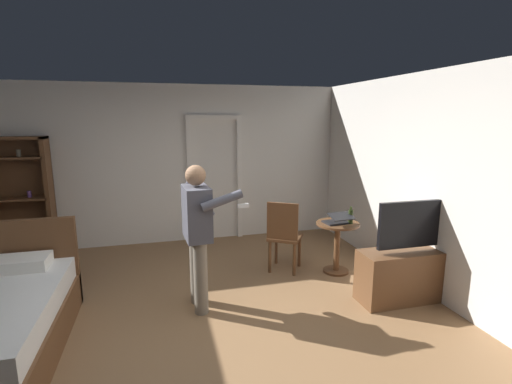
{
  "coord_description": "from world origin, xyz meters",
  "views": [
    {
      "loc": [
        -0.22,
        -3.37,
        2.09
      ],
      "look_at": [
        0.8,
        0.51,
        1.29
      ],
      "focal_mm": 26.2,
      "sensor_mm": 36.0,
      "label": 1
    }
  ],
  "objects_px": {
    "wooden_chair": "(284,233)",
    "person_blue_shirt": "(198,227)",
    "bottle_on_table": "(351,216)",
    "suitcase_dark": "(46,273)",
    "tv_flatscreen": "(410,270)",
    "bookshelf": "(20,193)",
    "laptop": "(338,220)",
    "side_table": "(337,239)",
    "suitcase_small": "(57,261)"
  },
  "relations": [
    {
      "from": "bookshelf",
      "to": "suitcase_small",
      "type": "distance_m",
      "value": 1.26
    },
    {
      "from": "wooden_chair",
      "to": "person_blue_shirt",
      "type": "height_order",
      "value": "person_blue_shirt"
    },
    {
      "from": "bookshelf",
      "to": "tv_flatscreen",
      "type": "bearing_deg",
      "value": -29.28
    },
    {
      "from": "laptop",
      "to": "wooden_chair",
      "type": "distance_m",
      "value": 0.74
    },
    {
      "from": "tv_flatscreen",
      "to": "side_table",
      "type": "bearing_deg",
      "value": 116.47
    },
    {
      "from": "laptop",
      "to": "bottle_on_table",
      "type": "distance_m",
      "value": 0.18
    },
    {
      "from": "tv_flatscreen",
      "to": "person_blue_shirt",
      "type": "distance_m",
      "value": 2.48
    },
    {
      "from": "suitcase_dark",
      "to": "person_blue_shirt",
      "type": "bearing_deg",
      "value": -43.77
    },
    {
      "from": "bookshelf",
      "to": "wooden_chair",
      "type": "relative_size",
      "value": 1.84
    },
    {
      "from": "tv_flatscreen",
      "to": "suitcase_dark",
      "type": "height_order",
      "value": "tv_flatscreen"
    },
    {
      "from": "tv_flatscreen",
      "to": "suitcase_dark",
      "type": "distance_m",
      "value": 4.44
    },
    {
      "from": "bookshelf",
      "to": "wooden_chair",
      "type": "distance_m",
      "value": 3.95
    },
    {
      "from": "wooden_chair",
      "to": "suitcase_dark",
      "type": "distance_m",
      "value": 3.07
    },
    {
      "from": "laptop",
      "to": "suitcase_dark",
      "type": "distance_m",
      "value": 3.79
    },
    {
      "from": "suitcase_dark",
      "to": "bottle_on_table",
      "type": "bearing_deg",
      "value": -23.21
    },
    {
      "from": "person_blue_shirt",
      "to": "suitcase_small",
      "type": "relative_size",
      "value": 3.53
    },
    {
      "from": "bookshelf",
      "to": "person_blue_shirt",
      "type": "bearing_deg",
      "value": -43.24
    },
    {
      "from": "bottle_on_table",
      "to": "suitcase_dark",
      "type": "height_order",
      "value": "bottle_on_table"
    },
    {
      "from": "side_table",
      "to": "suitcase_small",
      "type": "bearing_deg",
      "value": 164.95
    },
    {
      "from": "bottle_on_table",
      "to": "person_blue_shirt",
      "type": "xyz_separation_m",
      "value": [
        -2.06,
        -0.42,
        0.13
      ]
    },
    {
      "from": "tv_flatscreen",
      "to": "suitcase_dark",
      "type": "xyz_separation_m",
      "value": [
        -4.19,
        1.45,
        -0.17
      ]
    },
    {
      "from": "suitcase_dark",
      "to": "bookshelf",
      "type": "bearing_deg",
      "value": 100.84
    },
    {
      "from": "suitcase_dark",
      "to": "wooden_chair",
      "type": "bearing_deg",
      "value": -20.36
    },
    {
      "from": "laptop",
      "to": "person_blue_shirt",
      "type": "relative_size",
      "value": 0.22
    },
    {
      "from": "tv_flatscreen",
      "to": "person_blue_shirt",
      "type": "height_order",
      "value": "person_blue_shirt"
    },
    {
      "from": "wooden_chair",
      "to": "bookshelf",
      "type": "bearing_deg",
      "value": 156.88
    },
    {
      "from": "bookshelf",
      "to": "laptop",
      "type": "relative_size",
      "value": 5.05
    },
    {
      "from": "side_table",
      "to": "suitcase_small",
      "type": "relative_size",
      "value": 1.54
    },
    {
      "from": "person_blue_shirt",
      "to": "suitcase_dark",
      "type": "xyz_separation_m",
      "value": [
        -1.81,
        1.02,
        -0.75
      ]
    },
    {
      "from": "tv_flatscreen",
      "to": "bottle_on_table",
      "type": "relative_size",
      "value": 5.19
    },
    {
      "from": "bottle_on_table",
      "to": "suitcase_dark",
      "type": "distance_m",
      "value": 3.96
    },
    {
      "from": "bookshelf",
      "to": "bottle_on_table",
      "type": "distance_m",
      "value": 4.8
    },
    {
      "from": "laptop",
      "to": "wooden_chair",
      "type": "bearing_deg",
      "value": 159.72
    },
    {
      "from": "laptop",
      "to": "suitcase_small",
      "type": "relative_size",
      "value": 0.79
    },
    {
      "from": "bottle_on_table",
      "to": "suitcase_small",
      "type": "height_order",
      "value": "bottle_on_table"
    },
    {
      "from": "laptop",
      "to": "wooden_chair",
      "type": "relative_size",
      "value": 0.36
    },
    {
      "from": "side_table",
      "to": "bottle_on_table",
      "type": "height_order",
      "value": "bottle_on_table"
    },
    {
      "from": "wooden_chair",
      "to": "laptop",
      "type": "bearing_deg",
      "value": -20.28
    },
    {
      "from": "bookshelf",
      "to": "suitcase_dark",
      "type": "distance_m",
      "value": 1.57
    },
    {
      "from": "bookshelf",
      "to": "person_blue_shirt",
      "type": "xyz_separation_m",
      "value": [
        2.39,
        -2.24,
        -0.06
      ]
    },
    {
      "from": "bookshelf",
      "to": "laptop",
      "type": "xyz_separation_m",
      "value": [
        4.28,
        -1.79,
        -0.23
      ]
    },
    {
      "from": "side_table",
      "to": "laptop",
      "type": "bearing_deg",
      "value": -120.52
    },
    {
      "from": "bottle_on_table",
      "to": "suitcase_dark",
      "type": "bearing_deg",
      "value": 171.1
    },
    {
      "from": "bottle_on_table",
      "to": "wooden_chair",
      "type": "distance_m",
      "value": 0.92
    },
    {
      "from": "laptop",
      "to": "bottle_on_table",
      "type": "relative_size",
      "value": 1.54
    },
    {
      "from": "suitcase_small",
      "to": "bottle_on_table",
      "type": "bearing_deg",
      "value": -30.77
    },
    {
      "from": "person_blue_shirt",
      "to": "suitcase_small",
      "type": "height_order",
      "value": "person_blue_shirt"
    },
    {
      "from": "tv_flatscreen",
      "to": "bottle_on_table",
      "type": "distance_m",
      "value": 1.01
    },
    {
      "from": "side_table",
      "to": "wooden_chair",
      "type": "relative_size",
      "value": 0.71
    },
    {
      "from": "wooden_chair",
      "to": "suitcase_small",
      "type": "height_order",
      "value": "wooden_chair"
    }
  ]
}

